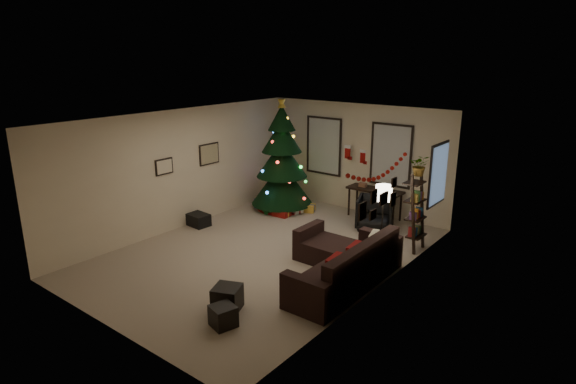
# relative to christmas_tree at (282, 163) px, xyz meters

# --- Properties ---
(floor) EXTENTS (7.00, 7.00, 0.00)m
(floor) POSITION_rel_christmas_tree_xyz_m (1.52, -2.42, -1.20)
(floor) COLOR tan
(floor) RESTS_ON ground
(ceiling) EXTENTS (7.00, 7.00, 0.00)m
(ceiling) POSITION_rel_christmas_tree_xyz_m (1.52, -2.42, 1.50)
(ceiling) COLOR white
(ceiling) RESTS_ON floor
(wall_back) EXTENTS (5.00, 0.00, 5.00)m
(wall_back) POSITION_rel_christmas_tree_xyz_m (1.52, 1.08, 0.15)
(wall_back) COLOR beige
(wall_back) RESTS_ON floor
(wall_front) EXTENTS (5.00, 0.00, 5.00)m
(wall_front) POSITION_rel_christmas_tree_xyz_m (1.52, -5.92, 0.15)
(wall_front) COLOR beige
(wall_front) RESTS_ON floor
(wall_left) EXTENTS (0.00, 7.00, 7.00)m
(wall_left) POSITION_rel_christmas_tree_xyz_m (-0.98, -2.42, 0.15)
(wall_left) COLOR beige
(wall_left) RESTS_ON floor
(wall_right) EXTENTS (0.00, 7.00, 7.00)m
(wall_right) POSITION_rel_christmas_tree_xyz_m (4.02, -2.42, 0.15)
(wall_right) COLOR beige
(wall_right) RESTS_ON floor
(window_back_left) EXTENTS (1.05, 0.06, 1.50)m
(window_back_left) POSITION_rel_christmas_tree_xyz_m (0.57, 1.05, 0.35)
(window_back_left) COLOR #728CB2
(window_back_left) RESTS_ON wall_back
(window_back_right) EXTENTS (1.05, 0.06, 1.50)m
(window_back_right) POSITION_rel_christmas_tree_xyz_m (2.47, 1.05, 0.35)
(window_back_right) COLOR #728CB2
(window_back_right) RESTS_ON wall_back
(window_right_wall) EXTENTS (0.06, 0.90, 1.30)m
(window_right_wall) POSITION_rel_christmas_tree_xyz_m (3.99, 0.13, 0.30)
(window_right_wall) COLOR #728CB2
(window_right_wall) RESTS_ON wall_right
(christmas_tree) EXTENTS (1.56, 1.56, 2.89)m
(christmas_tree) POSITION_rel_christmas_tree_xyz_m (0.00, 0.00, 0.00)
(christmas_tree) COLOR black
(christmas_tree) RESTS_ON floor
(presents) EXTENTS (1.50, 1.01, 0.28)m
(presents) POSITION_rel_christmas_tree_xyz_m (0.09, -0.15, -1.09)
(presents) COLOR #14591E
(presents) RESTS_ON floor
(sofa) EXTENTS (1.81, 2.63, 0.85)m
(sofa) POSITION_rel_christmas_tree_xyz_m (3.37, -2.50, -0.92)
(sofa) COLOR black
(sofa) RESTS_ON floor
(pillow_red_a) EXTENTS (0.16, 0.42, 0.41)m
(pillow_red_a) POSITION_rel_christmas_tree_xyz_m (3.73, -3.36, -0.56)
(pillow_red_a) COLOR maroon
(pillow_red_a) RESTS_ON sofa
(pillow_red_b) EXTENTS (0.16, 0.42, 0.41)m
(pillow_red_b) POSITION_rel_christmas_tree_xyz_m (3.73, -2.76, -0.56)
(pillow_red_b) COLOR maroon
(pillow_red_b) RESTS_ON sofa
(pillow_cream) EXTENTS (0.23, 0.43, 0.41)m
(pillow_cream) POSITION_rel_christmas_tree_xyz_m (3.73, -2.07, -0.57)
(pillow_cream) COLOR beige
(pillow_cream) RESTS_ON sofa
(ottoman_near) EXTENTS (0.54, 0.54, 0.39)m
(ottoman_near) POSITION_rel_christmas_tree_xyz_m (2.50, -4.49, -1.00)
(ottoman_near) COLOR black
(ottoman_near) RESTS_ON floor
(ottoman_far) EXTENTS (0.42, 0.42, 0.32)m
(ottoman_far) POSITION_rel_christmas_tree_xyz_m (2.78, -4.86, -1.04)
(ottoman_far) COLOR black
(ottoman_far) RESTS_ON floor
(desk) EXTENTS (1.35, 0.48, 0.73)m
(desk) POSITION_rel_christmas_tree_xyz_m (2.23, 0.80, -0.55)
(desk) COLOR black
(desk) RESTS_ON floor
(desk_chair) EXTENTS (0.93, 0.91, 0.75)m
(desk_chair) POSITION_rel_christmas_tree_xyz_m (2.59, 0.15, -0.82)
(desk_chair) COLOR black
(desk_chair) RESTS_ON floor
(bookshelf) EXTENTS (0.30, 0.49, 1.63)m
(bookshelf) POSITION_rel_christmas_tree_xyz_m (3.82, -0.46, -0.41)
(bookshelf) COLOR black
(bookshelf) RESTS_ON floor
(potted_plant) EXTENTS (0.61, 0.57, 0.54)m
(potted_plant) POSITION_rel_christmas_tree_xyz_m (3.82, -0.48, 0.64)
(potted_plant) COLOR #4C4C4C
(potted_plant) RESTS_ON bookshelf
(floor_lamp) EXTENTS (0.31, 0.31, 1.48)m
(floor_lamp) POSITION_rel_christmas_tree_xyz_m (3.47, -1.25, 0.04)
(floor_lamp) COLOR black
(floor_lamp) RESTS_ON floor
(art_map) EXTENTS (0.04, 0.60, 0.50)m
(art_map) POSITION_rel_christmas_tree_xyz_m (-0.96, -1.56, 0.37)
(art_map) COLOR black
(art_map) RESTS_ON wall_left
(art_abstract) EXTENTS (0.04, 0.45, 0.35)m
(art_abstract) POSITION_rel_christmas_tree_xyz_m (-0.96, -2.88, 0.31)
(art_abstract) COLOR black
(art_abstract) RESTS_ON wall_left
(gallery) EXTENTS (0.03, 1.25, 0.54)m
(gallery) POSITION_rel_christmas_tree_xyz_m (4.00, -2.50, 0.37)
(gallery) COLOR black
(gallery) RESTS_ON wall_right
(garland) EXTENTS (0.08, 1.90, 0.30)m
(garland) POSITION_rel_christmas_tree_xyz_m (3.97, -2.49, 0.89)
(garland) COLOR #A5140C
(garland) RESTS_ON wall_right
(stocking_left) EXTENTS (0.20, 0.05, 0.36)m
(stocking_left) POSITION_rel_christmas_tree_xyz_m (1.38, 0.90, 0.32)
(stocking_left) COLOR #990F0C
(stocking_left) RESTS_ON wall_back
(stocking_right) EXTENTS (0.20, 0.05, 0.36)m
(stocking_right) POSITION_rel_christmas_tree_xyz_m (1.71, 1.09, 0.22)
(stocking_right) COLOR #990F0C
(stocking_right) RESTS_ON wall_back
(storage_bin) EXTENTS (0.59, 0.42, 0.28)m
(storage_bin) POSITION_rel_christmas_tree_xyz_m (-0.76, -2.20, -1.06)
(storage_bin) COLOR black
(storage_bin) RESTS_ON floor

